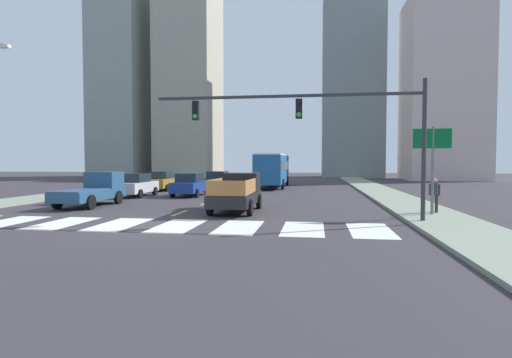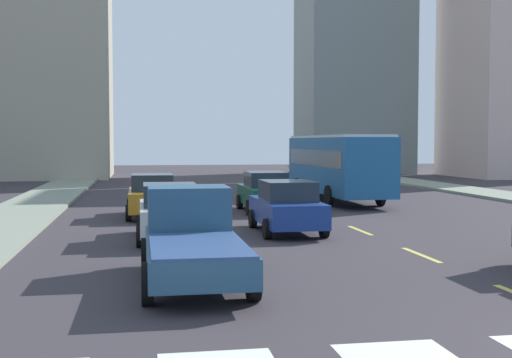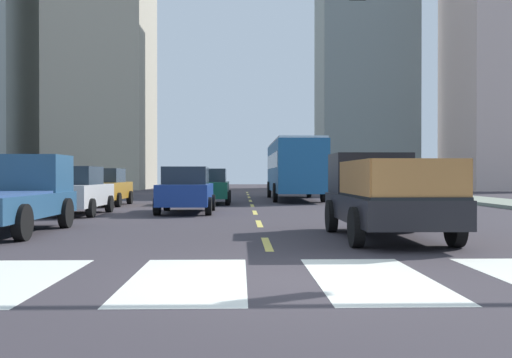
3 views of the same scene
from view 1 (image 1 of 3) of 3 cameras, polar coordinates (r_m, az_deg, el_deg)
name	(u,v)px [view 1 (image 1 of 3)]	position (r m, az deg, el deg)	size (l,w,h in m)	color
ground_plane	(148,225)	(17.29, -14.88, -6.25)	(160.00, 160.00, 0.00)	#373137
sidewalk_right	(383,193)	(34.23, 17.32, -1.88)	(3.13, 110.00, 0.15)	gray
sidewalk_left	(100,190)	(38.71, -20.94, -1.44)	(3.13, 110.00, 0.15)	gray
crosswalk_stripe_1	(8,222)	(20.57, -31.28, -5.13)	(1.59, 3.57, 0.01)	silver
crosswalk_stripe_2	(62,223)	(19.08, -25.41, -5.58)	(1.59, 3.57, 0.01)	silver
crosswalk_stripe_3	(119,224)	(17.82, -18.62, -6.02)	(1.59, 3.57, 0.01)	silver
crosswalk_stripe_4	(177,226)	(16.84, -10.91, -6.43)	(1.59, 3.57, 0.01)	silver
crosswalk_stripe_5	(239,227)	(16.19, -2.40, -6.74)	(1.59, 3.57, 0.01)	silver
crosswalk_stripe_6	(303,229)	(15.92, 6.60, -6.91)	(1.59, 3.57, 0.01)	silver
crosswalk_stripe_7	(370,230)	(16.05, 15.68, -6.91)	(1.59, 3.57, 0.01)	silver
lane_dash_0	(180,213)	(20.99, -10.57, -4.67)	(0.16, 2.40, 0.01)	#D8C252
lane_dash_1	(206,203)	(25.74, -6.97, -3.34)	(0.16, 2.40, 0.01)	#D8C252
lane_dash_2	(224,196)	(30.57, -4.50, -2.42)	(0.16, 2.40, 0.01)	#D8C252
lane_dash_3	(237,191)	(35.45, -2.72, -1.75)	(0.16, 2.40, 0.01)	#D8C252
lane_dash_4	(246,188)	(40.36, -1.37, -1.23)	(0.16, 2.40, 0.01)	#D8C252
lane_dash_5	(254,185)	(45.29, -0.31, -0.83)	(0.16, 2.40, 0.01)	#D8C252
lane_dash_6	(260,183)	(50.23, 0.54, -0.51)	(0.16, 2.40, 0.01)	#D8C252
lane_dash_7	(265,181)	(55.18, 1.24, -0.25)	(0.16, 2.40, 0.01)	#D8C252
pickup_stakebed	(238,193)	(21.52, -2.58, -1.96)	(2.18, 5.20, 1.96)	black
pickup_dark	(94,190)	(25.97, -21.67, -1.41)	(2.18, 5.20, 1.96)	navy
city_bus	(273,168)	(41.13, 2.36, 1.55)	(2.72, 10.80, 3.32)	#1D588D
sedan_mid	(218,181)	(37.36, -5.34, -0.22)	(2.02, 4.40, 1.72)	#104733
sedan_near_left	(190,185)	(31.06, -9.18, -0.78)	(2.02, 4.40, 1.72)	navy
sedan_near_right	(162,181)	(37.58, -12.95, -0.26)	(2.02, 4.40, 1.72)	#A16D1B
sedan_far	(136,185)	(31.54, -16.42, -0.80)	(2.02, 4.40, 1.72)	silver
traffic_signal_gantry	(330,121)	(17.74, 10.24, 7.91)	(11.50, 0.27, 6.00)	#2D2D33
direction_sign_green	(432,152)	(20.45, 23.40, 3.49)	(1.70, 0.12, 4.20)	slate
pedestrian_waiting	(434,192)	(21.32, 23.66, -1.72)	(0.53, 0.34, 1.64)	#2C2B28
tower_tall_centre	(352,90)	(71.22, 13.30, 12.01)	(9.79, 7.93, 29.02)	gray
block_mid_left	(190,74)	(71.75, -9.25, 14.27)	(9.03, 11.47, 34.68)	#A79E88
block_mid_right	(443,90)	(64.97, 24.69, 11.25)	(10.42, 9.76, 25.59)	beige
block_low_left	(124,84)	(74.22, -17.91, 12.50)	(8.09, 11.41, 31.42)	gray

